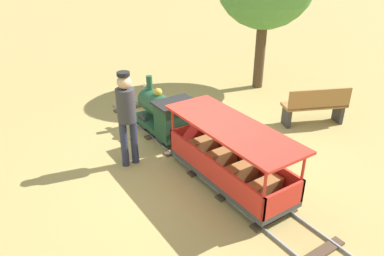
{
  "coord_description": "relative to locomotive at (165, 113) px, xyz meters",
  "views": [
    {
      "loc": [
        -3.06,
        -4.33,
        3.3
      ],
      "look_at": [
        0.0,
        0.25,
        0.55
      ],
      "focal_mm": 33.9,
      "sensor_mm": 36.0,
      "label": 1
    }
  ],
  "objects": [
    {
      "name": "passenger_car",
      "position": [
        0.0,
        -1.92,
        -0.06
      ],
      "size": [
        0.84,
        2.35,
        0.97
      ],
      "color": "#3F3F3F",
      "rests_on": "ground_plane"
    },
    {
      "name": "ground_plane",
      "position": [
        0.0,
        -1.16,
        -0.48
      ],
      "size": [
        60.0,
        60.0,
        0.0
      ],
      "primitive_type": "plane",
      "color": "#A38C51"
    },
    {
      "name": "track",
      "position": [
        0.0,
        -1.02,
        -0.46
      ],
      "size": [
        0.78,
        6.05,
        0.04
      ],
      "color": "gray",
      "rests_on": "ground_plane"
    },
    {
      "name": "park_bench",
      "position": [
        2.79,
        -1.25,
        -0.07
      ],
      "size": [
        1.35,
        0.9,
        0.82
      ],
      "color": "olive",
      "rests_on": "ground_plane"
    },
    {
      "name": "locomotive",
      "position": [
        0.0,
        0.0,
        0.0
      ],
      "size": [
        0.74,
        1.45,
        1.02
      ],
      "color": "#1E472D",
      "rests_on": "ground_plane"
    },
    {
      "name": "conductor_person",
      "position": [
        -1.0,
        -0.54,
        0.47
      ],
      "size": [
        0.3,
        0.3,
        1.62
      ],
      "color": "#282D47",
      "rests_on": "ground_plane"
    }
  ]
}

